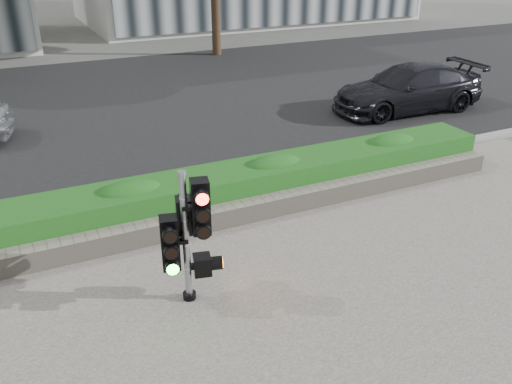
% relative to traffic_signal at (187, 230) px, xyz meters
% --- Properties ---
extents(ground, '(120.00, 120.00, 0.00)m').
position_rel_traffic_signal_xyz_m(ground, '(0.98, -0.21, -1.07)').
color(ground, '#51514C').
rests_on(ground, ground).
extents(road, '(60.00, 13.00, 0.02)m').
position_rel_traffic_signal_xyz_m(road, '(0.98, 9.79, -1.06)').
color(road, black).
rests_on(road, ground).
extents(curb, '(60.00, 0.25, 0.12)m').
position_rel_traffic_signal_xyz_m(curb, '(0.98, 2.94, -1.01)').
color(curb, gray).
rests_on(curb, ground).
extents(stone_wall, '(12.00, 0.32, 0.34)m').
position_rel_traffic_signal_xyz_m(stone_wall, '(0.98, 1.69, -0.87)').
color(stone_wall, gray).
rests_on(stone_wall, sidewalk).
extents(hedge, '(12.00, 1.00, 0.68)m').
position_rel_traffic_signal_xyz_m(hedge, '(0.98, 2.34, -0.70)').
color(hedge, '#358D2B').
rests_on(hedge, sidewalk).
extents(traffic_signal, '(0.69, 0.55, 1.89)m').
position_rel_traffic_signal_xyz_m(traffic_signal, '(0.00, 0.00, 0.00)').
color(traffic_signal, black).
rests_on(traffic_signal, sidewalk).
extents(car_dark, '(4.42, 1.97, 1.26)m').
position_rel_traffic_signal_xyz_m(car_dark, '(8.38, 5.69, -0.42)').
color(car_dark, black).
rests_on(car_dark, road).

